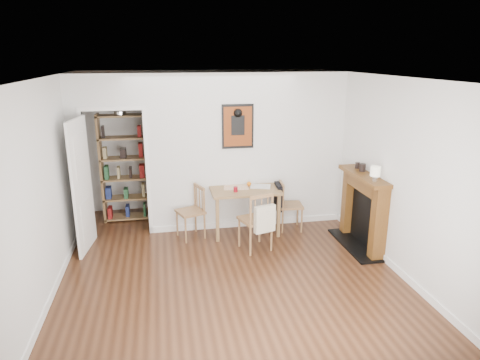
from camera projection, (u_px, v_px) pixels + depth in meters
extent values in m
plane|color=#4E2D19|center=(227.00, 264.00, 6.08)|extent=(5.20, 5.20, 0.00)
plane|color=silver|center=(205.00, 140.00, 8.17)|extent=(4.50, 0.00, 4.50)
plane|color=silver|center=(279.00, 268.00, 3.26)|extent=(4.50, 0.00, 4.50)
plane|color=silver|center=(48.00, 186.00, 5.31)|extent=(0.00, 5.20, 5.20)
plane|color=silver|center=(382.00, 169.00, 6.11)|extent=(0.00, 5.20, 5.20)
plane|color=silver|center=(225.00, 77.00, 5.35)|extent=(5.20, 5.20, 0.00)
cube|color=silver|center=(247.00, 152.00, 7.14)|extent=(3.35, 0.10, 2.60)
cube|color=silver|center=(78.00, 159.00, 6.66)|extent=(0.25, 0.10, 2.60)
cube|color=silver|center=(110.00, 92.00, 6.47)|extent=(0.90, 0.10, 0.55)
cube|color=white|center=(86.00, 176.00, 6.75)|extent=(0.06, 0.14, 2.05)
cube|color=white|center=(148.00, 173.00, 6.92)|extent=(0.06, 0.14, 2.05)
cube|color=white|center=(248.00, 223.00, 7.43)|extent=(3.35, 0.02, 0.10)
cube|color=white|center=(50.00, 300.00, 5.10)|extent=(0.02, 4.00, 0.10)
cube|color=white|center=(394.00, 267.00, 5.90)|extent=(0.02, 4.00, 0.10)
cube|color=white|center=(82.00, 186.00, 6.32)|extent=(0.15, 0.80, 2.00)
cube|color=black|center=(238.00, 126.00, 6.92)|extent=(0.52, 0.02, 0.72)
cube|color=maroon|center=(238.00, 127.00, 6.91)|extent=(0.46, 0.00, 0.64)
cube|color=#8A6040|center=(245.00, 190.00, 6.99)|extent=(1.12, 0.71, 0.04)
cube|color=#8A6040|center=(217.00, 220.00, 6.73)|extent=(0.05, 0.05, 0.72)
cube|color=#8A6040|center=(279.00, 216.00, 6.91)|extent=(0.05, 0.05, 0.72)
cube|color=#8A6040|center=(213.00, 208.00, 7.29)|extent=(0.05, 0.05, 0.72)
cube|color=#8A6040|center=(269.00, 204.00, 7.47)|extent=(0.05, 0.05, 0.72)
cube|color=black|center=(278.00, 197.00, 7.14)|extent=(0.13, 0.35, 0.44)
cube|color=beige|center=(264.00, 218.00, 6.21)|extent=(0.34, 0.19, 0.40)
cube|color=#8A6040|center=(102.00, 169.00, 7.45)|extent=(0.04, 0.32, 1.91)
cube|color=#8A6040|center=(147.00, 167.00, 7.58)|extent=(0.04, 0.32, 1.91)
cube|color=#8A6040|center=(128.00, 216.00, 7.77)|extent=(0.81, 0.32, 0.03)
cube|color=#8A6040|center=(125.00, 178.00, 7.57)|extent=(0.81, 0.32, 0.03)
cube|color=#8A6040|center=(120.00, 116.00, 7.25)|extent=(0.81, 0.32, 0.03)
cube|color=maroon|center=(124.00, 168.00, 7.51)|extent=(0.71, 0.26, 0.26)
cube|color=brown|center=(379.00, 224.00, 6.08)|extent=(0.20, 0.16, 1.10)
cube|color=brown|center=(349.00, 202.00, 7.01)|extent=(0.20, 0.16, 1.10)
cube|color=brown|center=(364.00, 176.00, 6.37)|extent=(0.30, 1.21, 0.06)
cube|color=brown|center=(365.00, 184.00, 6.42)|extent=(0.20, 0.85, 0.20)
cube|color=black|center=(366.00, 218.00, 6.58)|extent=(0.08, 0.81, 0.88)
cube|color=black|center=(357.00, 244.00, 6.68)|extent=(0.45, 1.25, 0.03)
cylinder|color=maroon|center=(236.00, 189.00, 6.81)|extent=(0.07, 0.07, 0.08)
sphere|color=orange|center=(249.00, 184.00, 7.12)|extent=(0.07, 0.07, 0.07)
cube|color=beige|center=(236.00, 187.00, 7.05)|extent=(0.44, 0.35, 0.00)
cube|color=silver|center=(261.00, 186.00, 7.08)|extent=(0.38, 0.32, 0.02)
cylinder|color=silver|center=(375.00, 179.00, 5.98)|extent=(0.07, 0.07, 0.08)
cylinder|color=beige|center=(375.00, 171.00, 5.95)|extent=(0.14, 0.14, 0.14)
cylinder|color=black|center=(362.00, 167.00, 6.50)|extent=(0.10, 0.10, 0.12)
cylinder|color=black|center=(358.00, 165.00, 6.67)|extent=(0.08, 0.08, 0.09)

